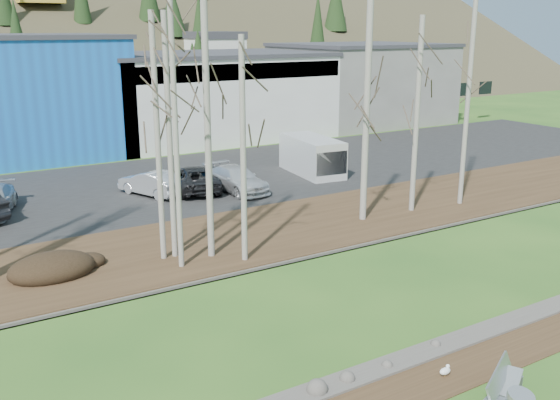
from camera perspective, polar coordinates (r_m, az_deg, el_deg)
dirt_strip at (r=16.67m, az=11.36°, el=-16.52°), size 80.00×1.80×0.03m
near_bank_rocks at (r=17.30m, az=9.04°, el=-15.16°), size 80.00×0.80×0.50m
river at (r=20.19m, az=1.37°, el=-10.24°), size 80.00×8.00×0.90m
far_bank_rocks at (r=23.43m, az=-4.12°, el=-6.50°), size 80.00×0.80×0.46m
far_bank at (r=26.11m, az=-7.39°, el=-4.06°), size 80.00×7.00×0.15m
parking_lot at (r=35.57m, az=-14.41°, el=0.88°), size 80.00×14.00×0.14m
building_white at (r=52.15m, az=-6.65°, el=9.54°), size 18.36×12.24×6.80m
building_grey at (r=60.63m, az=7.38°, el=10.58°), size 14.28×12.24×7.30m
bench_damaged at (r=16.39m, az=19.58°, el=-16.00°), size 2.07×1.48×0.89m
seagull at (r=17.33m, az=14.88°, el=-14.85°), size 0.40×0.19×0.29m
dirt_mound at (r=23.98m, az=-20.15°, el=-5.77°), size 3.07×2.17×0.60m
birch_3 at (r=22.44m, az=-9.49°, el=5.41°), size 0.20×0.20×9.52m
birch_4 at (r=23.39m, az=-6.63°, el=6.16°), size 0.25×0.25×9.71m
birch_5 at (r=23.44m, az=-11.12°, el=5.37°), size 0.22×0.22×9.21m
birch_6 at (r=22.97m, az=-3.39°, el=4.39°), size 0.22×0.22×8.39m
birch_7 at (r=28.25m, az=7.91°, el=7.93°), size 0.30×0.30×9.91m
birch_8 at (r=30.18m, az=12.40°, el=7.48°), size 0.25×0.25×9.16m
birch_9 at (r=31.85m, az=16.97°, el=10.92°), size 0.23×0.23×12.84m
birch_10 at (r=23.60m, az=-10.06°, el=5.49°), size 0.22×0.22×9.21m
car_4 at (r=33.76m, az=-11.69°, el=1.54°), size 2.75×4.18×1.30m
car_5 at (r=34.33m, az=-7.89°, el=1.99°), size 3.25×5.23×1.35m
car_6 at (r=33.91m, az=-3.99°, el=1.91°), size 2.23×4.72×1.33m
van_white at (r=37.80m, az=3.08°, el=4.02°), size 2.70×5.24×2.19m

